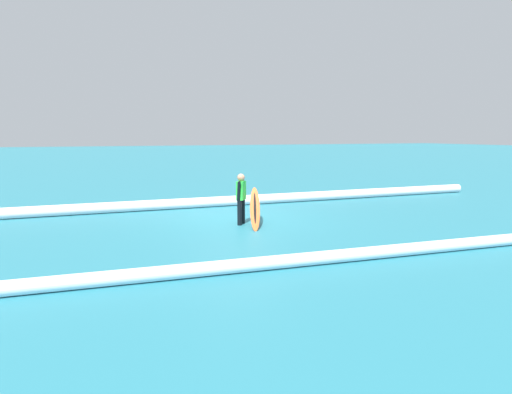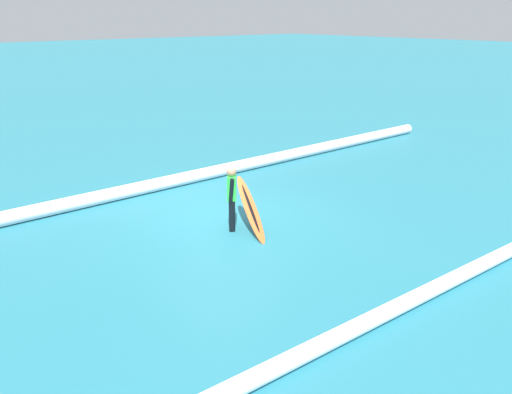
{
  "view_description": "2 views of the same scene",
  "coord_description": "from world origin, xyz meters",
  "views": [
    {
      "loc": [
        5.07,
        13.43,
        2.64
      ],
      "look_at": [
        0.15,
        1.73,
        0.93
      ],
      "focal_mm": 32.77,
      "sensor_mm": 36.0,
      "label": 1
    },
    {
      "loc": [
        6.89,
        9.5,
        4.68
      ],
      "look_at": [
        0.63,
        2.12,
        1.23
      ],
      "focal_mm": 35.97,
      "sensor_mm": 36.0,
      "label": 2
    }
  ],
  "objects": [
    {
      "name": "ground_plane",
      "position": [
        0.0,
        0.0,
        0.0
      ],
      "size": [
        188.8,
        188.8,
        0.0
      ],
      "primitive_type": "plane",
      "color": "#247080"
    },
    {
      "name": "wave_crest_midground",
      "position": [
        -1.41,
        5.51,
        0.14
      ],
      "size": [
        23.41,
        1.7,
        0.27
      ],
      "primitive_type": "cylinder",
      "rotation": [
        0.0,
        1.57,
        -0.06
      ],
      "color": "white",
      "rests_on": "ground_plane"
    },
    {
      "name": "surfboard",
      "position": [
        -0.11,
        1.05,
        0.5
      ],
      "size": [
        0.95,
        1.82,
        1.03
      ],
      "color": "#E55926",
      "rests_on": "ground_plane"
    },
    {
      "name": "surfer",
      "position": [
        0.22,
        0.78,
        0.84
      ],
      "size": [
        0.37,
        0.5,
        1.49
      ],
      "rotation": [
        0.0,
        0.0,
        0.88
      ],
      "color": "black",
      "rests_on": "ground_plane"
    },
    {
      "name": "wave_crest_foreground",
      "position": [
        -0.95,
        -2.73,
        0.18
      ],
      "size": [
        21.5,
        0.71,
        0.36
      ],
      "primitive_type": "cylinder",
      "rotation": [
        0.0,
        1.57,
        -0.02
      ],
      "color": "white",
      "rests_on": "ground_plane"
    }
  ]
}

